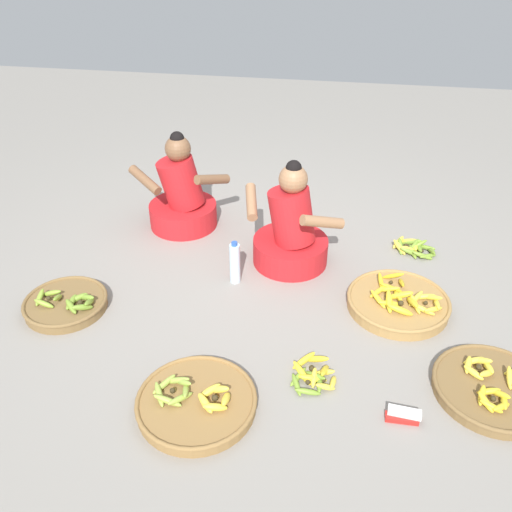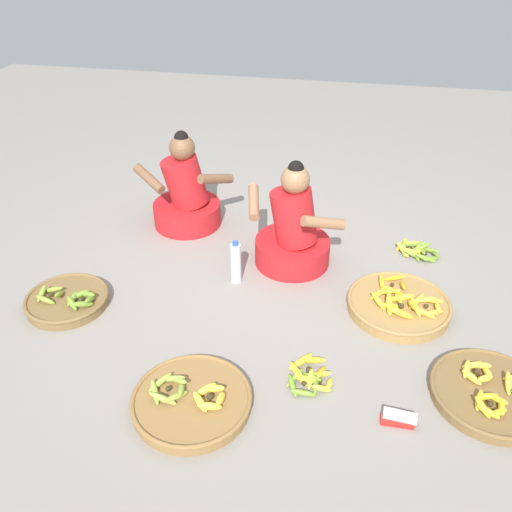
% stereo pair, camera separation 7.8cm
% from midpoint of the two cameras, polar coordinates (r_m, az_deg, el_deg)
% --- Properties ---
extents(ground_plane, '(10.00, 10.00, 0.00)m').
position_cam_midpoint_polar(ground_plane, '(3.56, -0.07, -2.97)').
color(ground_plane, gray).
extents(vendor_woman_front, '(0.71, 0.55, 0.76)m').
position_cam_midpoint_polar(vendor_woman_front, '(3.65, 3.13, 2.57)').
color(vendor_woman_front, red).
rests_on(vendor_woman_front, ground).
extents(vendor_woman_behind, '(0.74, 0.52, 0.76)m').
position_cam_midpoint_polar(vendor_woman_behind, '(4.15, -8.44, 6.21)').
color(vendor_woman_behind, red).
rests_on(vendor_woman_behind, ground).
extents(banana_basket_front_left, '(0.51, 0.51, 0.14)m').
position_cam_midpoint_polar(banana_basket_front_left, '(3.54, -20.20, -4.76)').
color(banana_basket_front_left, brown).
rests_on(banana_basket_front_left, ground).
extents(banana_basket_back_center, '(0.63, 0.63, 0.16)m').
position_cam_midpoint_polar(banana_basket_back_center, '(3.43, 14.32, -4.78)').
color(banana_basket_back_center, '#A87F47').
rests_on(banana_basket_back_center, ground).
extents(banana_basket_near_bicycle, '(0.61, 0.61, 0.14)m').
position_cam_midpoint_polar(banana_basket_near_bicycle, '(2.78, -7.21, -15.16)').
color(banana_basket_near_bicycle, olive).
rests_on(banana_basket_near_bicycle, ground).
extents(banana_basket_mid_left, '(0.61, 0.61, 0.13)m').
position_cam_midpoint_polar(banana_basket_mid_left, '(3.05, 23.27, -12.79)').
color(banana_basket_mid_left, brown).
rests_on(banana_basket_mid_left, ground).
extents(loose_bananas_front_right, '(0.26, 0.31, 0.10)m').
position_cam_midpoint_polar(loose_bananas_front_right, '(2.91, 5.33, -12.50)').
color(loose_bananas_front_right, yellow).
rests_on(loose_bananas_front_right, ground).
extents(loose_bananas_front_center, '(0.33, 0.27, 0.09)m').
position_cam_midpoint_polar(loose_bananas_front_center, '(4.03, 15.88, 0.85)').
color(loose_bananas_front_center, olive).
rests_on(loose_bananas_front_center, ground).
extents(water_bottle, '(0.07, 0.07, 0.31)m').
position_cam_midpoint_polar(water_bottle, '(3.51, -2.89, -0.73)').
color(water_bottle, silver).
rests_on(water_bottle, ground).
extents(packet_carton_stack, '(0.17, 0.07, 0.06)m').
position_cam_midpoint_polar(packet_carton_stack, '(2.80, 14.63, -16.13)').
color(packet_carton_stack, red).
rests_on(packet_carton_stack, ground).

